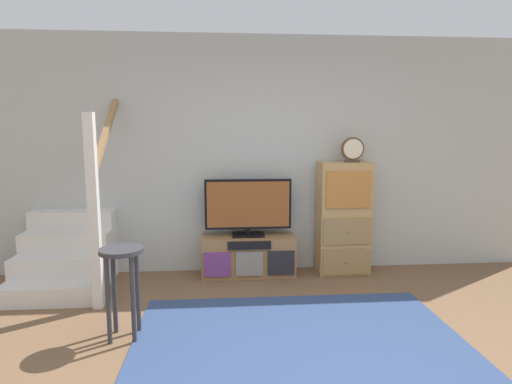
{
  "coord_description": "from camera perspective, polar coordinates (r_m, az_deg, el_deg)",
  "views": [
    {
      "loc": [
        -0.59,
        -2.49,
        1.65
      ],
      "look_at": [
        -0.25,
        1.67,
        1.04
      ],
      "focal_mm": 29.89,
      "sensor_mm": 36.0,
      "label": 1
    }
  ],
  "objects": [
    {
      "name": "area_rug",
      "position": [
        3.55,
        5.81,
        -19.28
      ],
      "size": [
        2.6,
        1.8,
        0.01
      ],
      "primitive_type": "cube",
      "color": "navy",
      "rests_on": "ground_plane"
    },
    {
      "name": "media_console",
      "position": [
        4.9,
        -1.02,
        -8.52
      ],
      "size": [
        1.05,
        0.38,
        0.45
      ],
      "color": "#997047",
      "rests_on": "ground_plane"
    },
    {
      "name": "bar_stool_near",
      "position": [
        3.55,
        -17.47,
        -10.17
      ],
      "size": [
        0.34,
        0.34,
        0.74
      ],
      "color": "#333338",
      "rests_on": "ground_plane"
    },
    {
      "name": "desk_clock",
      "position": [
        4.9,
        12.8,
        5.53
      ],
      "size": [
        0.26,
        0.08,
        0.28
      ],
      "color": "#4C3823",
      "rests_on": "side_cabinet"
    },
    {
      "name": "television",
      "position": [
        4.79,
        -1.06,
        -1.88
      ],
      "size": [
        0.97,
        0.22,
        0.65
      ],
      "color": "black",
      "rests_on": "media_console"
    },
    {
      "name": "staircase",
      "position": [
        5.14,
        -23.3,
        -6.76
      ],
      "size": [
        1.0,
        1.36,
        2.2
      ],
      "color": "silver",
      "rests_on": "ground_plane"
    },
    {
      "name": "side_cabinet",
      "position": [
        4.99,
        11.59,
        -3.46
      ],
      "size": [
        0.58,
        0.38,
        1.28
      ],
      "color": "tan",
      "rests_on": "ground_plane"
    },
    {
      "name": "back_wall",
      "position": [
        4.99,
        2.2,
        4.92
      ],
      "size": [
        6.4,
        0.12,
        2.7
      ],
      "primitive_type": "cube",
      "color": "#B2B7B2",
      "rests_on": "ground_plane"
    }
  ]
}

